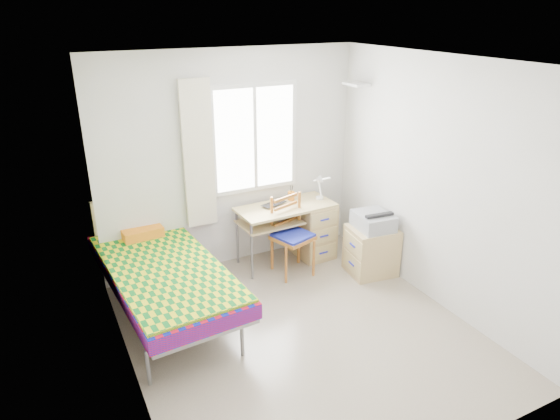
# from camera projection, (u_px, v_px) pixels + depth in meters

# --- Properties ---
(floor) EXTENTS (3.50, 3.50, 0.00)m
(floor) POSITION_uv_depth(u_px,v_px,m) (301.00, 332.00, 4.97)
(floor) COLOR #BCAD93
(floor) RESTS_ON ground
(ceiling) EXTENTS (3.50, 3.50, 0.00)m
(ceiling) POSITION_uv_depth(u_px,v_px,m) (306.00, 62.00, 3.98)
(ceiling) COLOR white
(ceiling) RESTS_ON wall_back
(wall_back) EXTENTS (3.20, 0.00, 3.20)m
(wall_back) POSITION_uv_depth(u_px,v_px,m) (231.00, 162.00, 5.92)
(wall_back) COLOR silver
(wall_back) RESTS_ON ground
(wall_left) EXTENTS (0.00, 3.50, 3.50)m
(wall_left) POSITION_uv_depth(u_px,v_px,m) (121.00, 248.00, 3.80)
(wall_left) COLOR silver
(wall_left) RESTS_ON ground
(wall_right) EXTENTS (0.00, 3.50, 3.50)m
(wall_right) POSITION_uv_depth(u_px,v_px,m) (439.00, 185.00, 5.14)
(wall_right) COLOR silver
(wall_right) RESTS_ON ground
(window) EXTENTS (1.10, 0.04, 1.30)m
(window) POSITION_uv_depth(u_px,v_px,m) (255.00, 139.00, 5.93)
(window) COLOR white
(window) RESTS_ON wall_back
(curtain) EXTENTS (0.35, 0.05, 1.70)m
(curtain) POSITION_uv_depth(u_px,v_px,m) (198.00, 155.00, 5.63)
(curtain) COLOR beige
(curtain) RESTS_ON wall_back
(floating_shelf) EXTENTS (0.20, 0.32, 0.03)m
(floating_shelf) POSITION_uv_depth(u_px,v_px,m) (356.00, 84.00, 5.93)
(floating_shelf) COLOR white
(floating_shelf) RESTS_ON wall_right
(bed) EXTENTS (1.22, 2.32, 0.97)m
(bed) POSITION_uv_depth(u_px,v_px,m) (162.00, 270.00, 5.18)
(bed) COLOR gray
(bed) RESTS_ON floor
(desk) EXTENTS (1.23, 0.61, 0.75)m
(desk) POSITION_uv_depth(u_px,v_px,m) (308.00, 227.00, 6.34)
(desk) COLOR tan
(desk) RESTS_ON floor
(chair) EXTENTS (0.52, 0.52, 0.96)m
(chair) POSITION_uv_depth(u_px,v_px,m) (291.00, 230.00, 5.93)
(chair) COLOR #AB6B21
(chair) RESTS_ON floor
(cabinet) EXTENTS (0.60, 0.54, 0.58)m
(cabinet) POSITION_uv_depth(u_px,v_px,m) (371.00, 250.00, 5.98)
(cabinet) COLOR tan
(cabinet) RESTS_ON floor
(printer) EXTENTS (0.43, 0.49, 0.19)m
(printer) POSITION_uv_depth(u_px,v_px,m) (373.00, 220.00, 5.84)
(printer) COLOR #94969B
(printer) RESTS_ON cabinet
(laptop) EXTENTS (0.38, 0.31, 0.03)m
(laptop) POSITION_uv_depth(u_px,v_px,m) (277.00, 205.00, 6.07)
(laptop) COLOR black
(laptop) RESTS_ON desk
(pen_cup) EXTENTS (0.09, 0.09, 0.11)m
(pen_cup) POSITION_uv_depth(u_px,v_px,m) (291.00, 196.00, 6.26)
(pen_cup) COLOR orange
(pen_cup) RESTS_ON desk
(task_lamp) EXTENTS (0.22, 0.31, 0.38)m
(task_lamp) POSITION_uv_depth(u_px,v_px,m) (321.00, 185.00, 6.09)
(task_lamp) COLOR white
(task_lamp) RESTS_ON desk
(book) EXTENTS (0.26, 0.28, 0.02)m
(book) POSITION_uv_depth(u_px,v_px,m) (273.00, 220.00, 6.08)
(book) COLOR gray
(book) RESTS_ON desk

